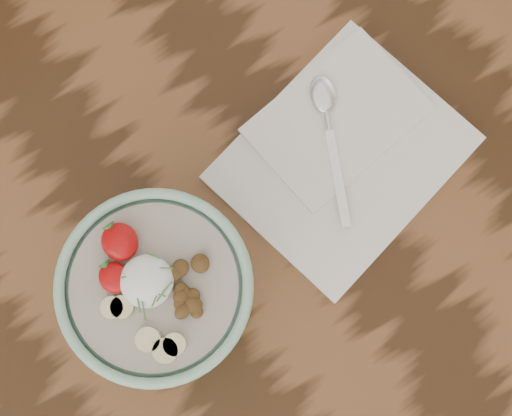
{
  "coord_description": "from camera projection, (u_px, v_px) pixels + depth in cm",
  "views": [
    {
      "loc": [
        6.1,
        -15.57,
        157.03
      ],
      "look_at": [
        12.64,
        -6.26,
        86.79
      ],
      "focal_mm": 50.0,
      "sensor_mm": 36.0,
      "label": 1
    }
  ],
  "objects": [
    {
      "name": "table",
      "position": [
        148.0,
        251.0,
        0.92
      ],
      "size": [
        160.0,
        90.0,
        75.0
      ],
      "color": "#311C0C",
      "rests_on": "ground"
    },
    {
      "name": "spoon",
      "position": [
        327.0,
        115.0,
        0.83
      ],
      "size": [
        9.85,
        17.18,
        0.95
      ],
      "rotation": [
        0.0,
        0.0,
        -0.46
      ],
      "color": "silver",
      "rests_on": "napkin"
    },
    {
      "name": "napkin",
      "position": [
        342.0,
        150.0,
        0.84
      ],
      "size": [
        30.24,
        26.29,
        1.63
      ],
      "rotation": [
        0.0,
        0.0,
        0.2
      ],
      "color": "white",
      "rests_on": "table"
    },
    {
      "name": "breakfast_bowl",
      "position": [
        159.0,
        288.0,
        0.75
      ],
      "size": [
        20.02,
        20.02,
        13.29
      ],
      "rotation": [
        0.0,
        0.0,
        -0.07
      ],
      "color": "#8DBEA1",
      "rests_on": "table"
    }
  ]
}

